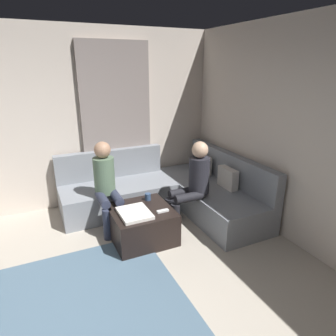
{
  "coord_description": "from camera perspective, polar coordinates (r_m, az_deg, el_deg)",
  "views": [
    {
      "loc": [
        1.77,
        0.04,
        2.15
      ],
      "look_at": [
        -1.63,
        1.63,
        0.85
      ],
      "focal_mm": 31.98,
      "sensor_mm": 36.0,
      "label": 1
    }
  ],
  "objects": [
    {
      "name": "person_on_couch_side",
      "position": [
        4.07,
        -11.66,
        -2.79
      ],
      "size": [
        0.6,
        0.3,
        1.2
      ],
      "rotation": [
        0.0,
        0.0,
        -1.57
      ],
      "color": "#2D3347",
      "rests_on": "ground_plane"
    },
    {
      "name": "curtain_panel",
      "position": [
        4.86,
        -9.72,
        8.17
      ],
      "size": [
        0.06,
        1.1,
        2.5
      ],
      "primitive_type": "cube",
      "color": "gray",
      "rests_on": "ground_plane"
    },
    {
      "name": "coffee_mug",
      "position": [
        4.05,
        -3.87,
        -5.48
      ],
      "size": [
        0.08,
        0.08,
        0.1
      ],
      "primitive_type": "cylinder",
      "color": "#334C72",
      "rests_on": "ottoman"
    },
    {
      "name": "folded_blanket",
      "position": [
        3.7,
        -6.4,
        -8.54
      ],
      "size": [
        0.44,
        0.36,
        0.04
      ],
      "primitive_type": "cube",
      "color": "white",
      "rests_on": "ottoman"
    },
    {
      "name": "ottoman",
      "position": [
        3.93,
        -5.08,
        -10.57
      ],
      "size": [
        0.76,
        0.76,
        0.42
      ],
      "primitive_type": "cube",
      "color": "black",
      "rests_on": "ground_plane"
    },
    {
      "name": "person_on_couch_back",
      "position": [
        4.05,
        4.73,
        -2.57
      ],
      "size": [
        0.3,
        0.6,
        1.2
      ],
      "rotation": [
        0.0,
        0.0,
        3.14
      ],
      "color": "black",
      "rests_on": "ground_plane"
    },
    {
      "name": "game_remote",
      "position": [
        3.74,
        -1.02,
        -8.19
      ],
      "size": [
        0.05,
        0.15,
        0.02
      ],
      "primitive_type": "cube",
      "color": "white",
      "rests_on": "ottoman"
    },
    {
      "name": "wall_left",
      "position": [
        4.77,
        -25.43,
        7.64
      ],
      "size": [
        0.12,
        6.0,
        2.7
      ],
      "primitive_type": "cube",
      "color": "beige",
      "rests_on": "ground_plane"
    },
    {
      "name": "sectional_couch",
      "position": [
        4.66,
        0.41,
        -4.56
      ],
      "size": [
        2.1,
        2.55,
        0.87
      ],
      "color": "gray",
      "rests_on": "ground_plane"
    }
  ]
}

